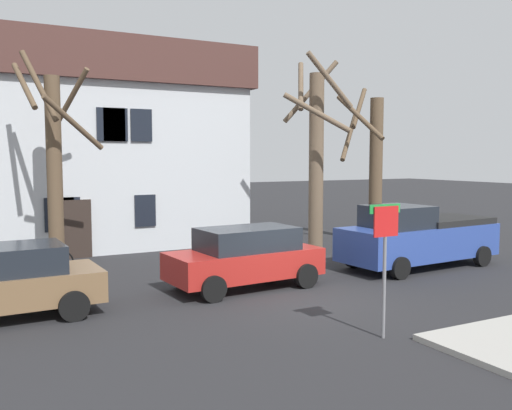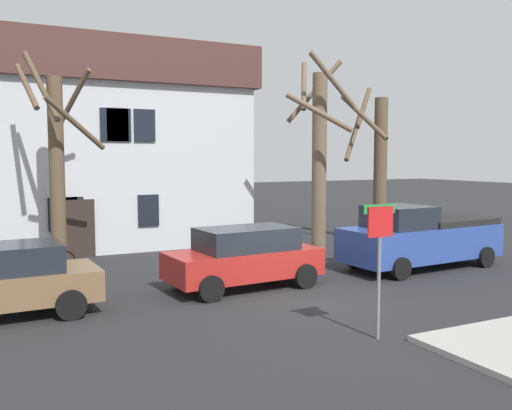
% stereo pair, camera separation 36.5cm
% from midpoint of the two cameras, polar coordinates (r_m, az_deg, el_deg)
% --- Properties ---
extents(ground_plane, '(120.00, 120.00, 0.00)m').
position_cam_midpoint_polar(ground_plane, '(14.33, 4.63, -9.72)').
color(ground_plane, '#262628').
extents(building_main, '(11.60, 6.92, 8.08)m').
position_cam_midpoint_polar(building_main, '(24.33, -16.40, 5.90)').
color(building_main, silver).
rests_on(building_main, ground_plane).
extents(tree_bare_near, '(2.53, 2.56, 6.81)m').
position_cam_midpoint_polar(tree_bare_near, '(18.47, -20.44, 3.99)').
color(tree_bare_near, brown).
rests_on(tree_bare_near, ground_plane).
extents(tree_bare_mid, '(3.16, 3.19, 7.46)m').
position_cam_midpoint_polar(tree_bare_mid, '(21.43, 5.65, 5.41)').
color(tree_bare_mid, brown).
rests_on(tree_bare_mid, ground_plane).
extents(tree_bare_far, '(2.06, 3.22, 6.63)m').
position_cam_midpoint_polar(tree_bare_far, '(24.15, 11.43, 4.16)').
color(tree_bare_far, brown).
rests_on(tree_bare_far, ground_plane).
extents(car_red_wagon, '(4.36, 2.26, 1.68)m').
position_cam_midpoint_polar(car_red_wagon, '(15.46, -1.77, -5.29)').
color(car_red_wagon, '#AD231E').
rests_on(car_red_wagon, ground_plane).
extents(pickup_truck_blue, '(5.72, 2.55, 2.08)m').
position_cam_midpoint_polar(pickup_truck_blue, '(19.02, 15.67, -3.15)').
color(pickup_truck_blue, '#2D4799').
rests_on(pickup_truck_blue, ground_plane).
extents(street_sign_pole, '(0.76, 0.07, 2.69)m').
position_cam_midpoint_polar(street_sign_pole, '(11.29, 12.15, -3.99)').
color(street_sign_pole, slate).
rests_on(street_sign_pole, ground_plane).
extents(bicycle_leaning, '(1.73, 0.39, 1.03)m').
position_cam_midpoint_polar(bicycle_leaning, '(18.29, -21.25, -5.66)').
color(bicycle_leaning, black).
rests_on(bicycle_leaning, ground_plane).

